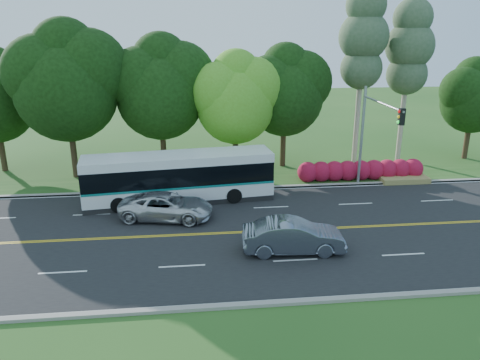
{
  "coord_description": "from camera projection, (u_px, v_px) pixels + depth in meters",
  "views": [
    {
      "loc": [
        -5.39,
        -23.48,
        10.93
      ],
      "look_at": [
        -2.62,
        2.0,
        2.4
      ],
      "focal_mm": 35.0,
      "sensor_mm": 36.0,
      "label": 1
    }
  ],
  "objects": [
    {
      "name": "road",
      "position": [
        290.0,
        230.0,
        26.15
      ],
      "size": [
        60.0,
        14.0,
        0.02
      ],
      "primitive_type": "cube",
      "color": "black",
      "rests_on": "ground"
    },
    {
      "name": "sedan",
      "position": [
        293.0,
        236.0,
        23.42
      ],
      "size": [
        5.2,
        2.09,
        1.68
      ],
      "primitive_type": "imported",
      "rotation": [
        0.0,
        0.0,
        1.51
      ],
      "color": "slate",
      "rests_on": "road"
    },
    {
      "name": "lane_markings",
      "position": [
        289.0,
        230.0,
        26.14
      ],
      "size": [
        57.6,
        13.82,
        0.0
      ],
      "color": "gold",
      "rests_on": "road"
    },
    {
      "name": "bougainvillea_hedge",
      "position": [
        363.0,
        171.0,
        34.35
      ],
      "size": [
        9.5,
        2.25,
        1.5
      ],
      "color": "maroon",
      "rests_on": "ground"
    },
    {
      "name": "curb_north",
      "position": [
        269.0,
        187.0,
        32.87
      ],
      "size": [
        60.0,
        0.3,
        0.15
      ],
      "primitive_type": "cube",
      "color": "gray",
      "rests_on": "ground"
    },
    {
      "name": "ground",
      "position": [
        290.0,
        230.0,
        26.15
      ],
      "size": [
        120.0,
        120.0,
        0.0
      ],
      "primitive_type": "plane",
      "color": "#25521B",
      "rests_on": "ground"
    },
    {
      "name": "transit_bus",
      "position": [
        179.0,
        178.0,
        29.99
      ],
      "size": [
        12.18,
        3.98,
        3.13
      ],
      "rotation": [
        0.0,
        0.0,
        0.12
      ],
      "color": "white",
      "rests_on": "road"
    },
    {
      "name": "tree_row",
      "position": [
        192.0,
        84.0,
        34.94
      ],
      "size": [
        44.7,
        9.1,
        13.84
      ],
      "color": "#301E15",
      "rests_on": "ground"
    },
    {
      "name": "curb_south",
      "position": [
        327.0,
        300.0,
        19.38
      ],
      "size": [
        60.0,
        0.3,
        0.15
      ],
      "primitive_type": "cube",
      "color": "gray",
      "rests_on": "ground"
    },
    {
      "name": "suv",
      "position": [
        167.0,
        206.0,
        27.5
      ],
      "size": [
        5.84,
        3.55,
        1.51
      ],
      "primitive_type": "imported",
      "rotation": [
        0.0,
        0.0,
        1.37
      ],
      "color": "silver",
      "rests_on": "road"
    },
    {
      "name": "grass_verge",
      "position": [
        265.0,
        179.0,
        34.63
      ],
      "size": [
        60.0,
        4.0,
        0.1
      ],
      "primitive_type": "cube",
      "color": "#25521B",
      "rests_on": "ground"
    },
    {
      "name": "traffic_signal",
      "position": [
        373.0,
        126.0,
        30.44
      ],
      "size": [
        0.42,
        6.1,
        7.0
      ],
      "color": "gray",
      "rests_on": "ground"
    }
  ]
}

